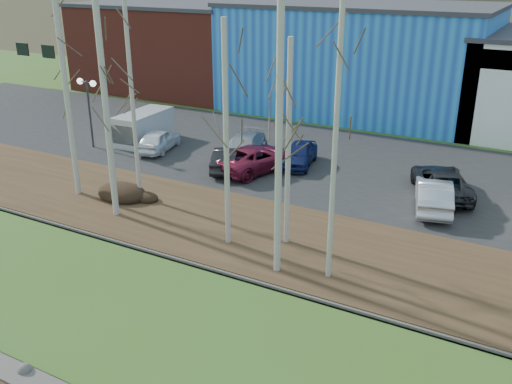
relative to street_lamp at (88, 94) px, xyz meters
The scene contains 23 objects.
river 21.77m from the street_lamp, 37.77° to the right, with size 80.00×8.00×0.90m, color #121E32, non-canonical shape.
far_bank_rocks 19.57m from the street_lamp, 28.07° to the right, with size 80.00×0.80×0.46m, color #47423D, non-canonical shape.
far_bank 18.29m from the street_lamp, 19.03° to the right, with size 80.00×7.00×0.15m, color #382616.
parking_lot 17.94m from the street_lamp, 15.30° to the left, with size 80.00×14.00×0.14m, color black.
building_brick 19.93m from the street_lamp, 110.64° to the left, with size 16.32×12.24×7.80m.
building_blue 21.64m from the street_lamp, 59.51° to the left, with size 20.40×12.24×8.30m.
dirt_mound 9.79m from the street_lamp, 37.37° to the right, with size 2.72×1.92×0.53m, color black.
birch_0 8.16m from the street_lamp, 51.31° to the right, with size 0.27×0.27×9.74m.
birch_1 9.87m from the street_lamp, 32.50° to the right, with size 0.20×0.20×10.68m.
birch_2 11.39m from the street_lamp, 40.77° to the right, with size 0.28×0.28×10.40m.
birch_3 16.37m from the street_lamp, 26.36° to the right, with size 0.22×0.22×9.13m.
birch_4 19.48m from the street_lamp, 25.51° to the right, with size 0.26×0.26×10.43m.
birch_5 17.81m from the street_lamp, 19.71° to the right, with size 0.22×0.22×8.43m.
birch_6 21.00m from the street_lamp, 21.96° to the right, with size 0.19×0.19×10.42m.
street_lamp is the anchor object (origin of this frame).
car_0 5.18m from the street_lamp, 19.74° to the left, with size 1.61×3.99×1.36m, color white.
car_1 10.16m from the street_lamp, ahead, with size 1.36×3.91×1.29m, color black.
car_2 11.70m from the street_lamp, ahead, with size 2.42×5.24×1.46m, color maroon.
car_3 10.39m from the street_lamp, 13.33° to the left, with size 2.09×5.15×1.49m, color #95999C.
car_4 13.71m from the street_lamp, 13.74° to the left, with size 1.60×3.98×1.36m, color navy.
car_5 21.51m from the street_lamp, ahead, with size 1.57×4.51×1.49m, color #B4B4B6.
car_6 21.57m from the street_lamp, ahead, with size 2.40×5.20×1.45m, color #232326.
van_grey 4.00m from the street_lamp, 50.07° to the left, with size 2.13×4.57×1.95m.
Camera 1 is at (9.15, -5.18, 11.08)m, focal length 40.00 mm.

